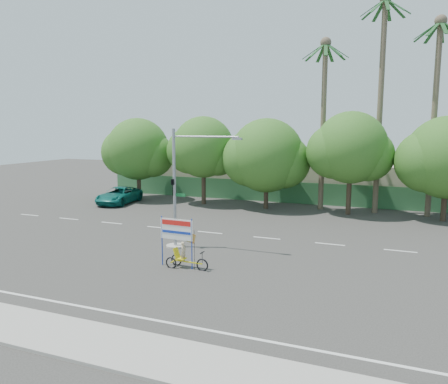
% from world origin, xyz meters
% --- Properties ---
extents(ground, '(120.00, 120.00, 0.00)m').
position_xyz_m(ground, '(0.00, 0.00, 0.00)').
color(ground, '#33302D').
rests_on(ground, ground).
extents(sidewalk_near, '(50.00, 2.40, 0.12)m').
position_xyz_m(sidewalk_near, '(0.00, -7.50, 0.06)').
color(sidewalk_near, gray).
rests_on(sidewalk_near, ground).
extents(fence, '(38.00, 0.08, 2.00)m').
position_xyz_m(fence, '(0.00, 21.50, 1.00)').
color(fence, '#336B3D').
rests_on(fence, ground).
extents(building_left, '(12.00, 8.00, 4.00)m').
position_xyz_m(building_left, '(-10.00, 26.00, 2.00)').
color(building_left, '#C0B599').
rests_on(building_left, ground).
extents(building_right, '(14.00, 8.00, 3.60)m').
position_xyz_m(building_right, '(8.00, 26.00, 1.80)').
color(building_right, '#C0B599').
rests_on(building_right, ground).
extents(tree_far_left, '(7.14, 6.00, 7.96)m').
position_xyz_m(tree_far_left, '(-14.05, 18.00, 4.76)').
color(tree_far_left, '#473828').
rests_on(tree_far_left, ground).
extents(tree_left, '(6.66, 5.60, 8.07)m').
position_xyz_m(tree_left, '(-7.05, 18.00, 5.06)').
color(tree_left, '#473828').
rests_on(tree_left, ground).
extents(tree_center, '(7.62, 6.40, 7.85)m').
position_xyz_m(tree_center, '(-1.05, 18.00, 4.47)').
color(tree_center, '#473828').
rests_on(tree_center, ground).
extents(tree_right, '(6.90, 5.80, 8.36)m').
position_xyz_m(tree_right, '(5.95, 18.00, 5.24)').
color(tree_right, '#473828').
rests_on(tree_right, ground).
extents(tree_far_right, '(7.38, 6.20, 7.94)m').
position_xyz_m(tree_far_right, '(12.95, 18.00, 4.64)').
color(tree_far_right, '#473828').
rests_on(tree_far_right, ground).
extents(palm_tall, '(3.73, 3.79, 17.45)m').
position_xyz_m(palm_tall, '(8.00, 19.50, 10.46)').
color(palm_tall, '#70604C').
rests_on(palm_tall, ground).
extents(palm_mid, '(3.73, 3.79, 15.45)m').
position_xyz_m(palm_mid, '(12.00, 19.50, 9.40)').
color(palm_mid, '#70604C').
rests_on(palm_mid, ground).
extents(palm_short, '(3.73, 3.79, 14.45)m').
position_xyz_m(palm_short, '(3.50, 19.50, 8.86)').
color(palm_short, '#70604C').
rests_on(palm_short, ground).
extents(traffic_signal, '(4.72, 1.10, 7.00)m').
position_xyz_m(traffic_signal, '(-2.20, 3.98, 2.92)').
color(traffic_signal, gray).
rests_on(traffic_signal, ground).
extents(trike_billboard, '(2.68, 0.63, 2.63)m').
position_xyz_m(trike_billboard, '(-0.36, 0.63, 1.06)').
color(trike_billboard, black).
rests_on(trike_billboard, ground).
extents(pickup_truck, '(3.08, 5.71, 1.52)m').
position_xyz_m(pickup_truck, '(-14.45, 15.28, 0.76)').
color(pickup_truck, '#0E645B').
rests_on(pickup_truck, ground).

